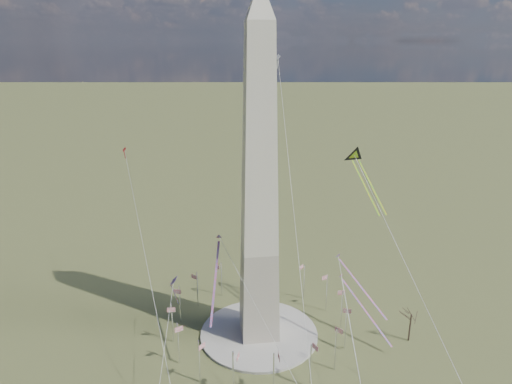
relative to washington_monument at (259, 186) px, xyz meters
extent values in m
plane|color=#4E5329|center=(0.00, 0.00, -47.95)|extent=(2000.00, 2000.00, 0.00)
cylinder|color=#ABA59C|center=(0.00, 0.00, -47.55)|extent=(36.00, 36.00, 0.80)
cylinder|color=white|center=(26.00, 0.00, -41.45)|extent=(0.36, 0.36, 13.00)
cube|color=#A9161A|center=(26.00, 1.30, -36.15)|extent=(2.40, 0.08, 1.50)
cylinder|color=white|center=(24.02, 9.95, -41.45)|extent=(0.36, 0.36, 13.00)
cube|color=#A9161A|center=(23.52, 11.15, -36.15)|extent=(2.25, 0.99, 1.50)
cylinder|color=white|center=(18.38, 18.38, -41.45)|extent=(0.36, 0.36, 13.00)
cube|color=#A9161A|center=(17.47, 19.30, -36.15)|extent=(1.75, 1.75, 1.50)
cylinder|color=white|center=(9.95, 24.02, -41.45)|extent=(0.36, 0.36, 13.00)
cube|color=#A9161A|center=(8.75, 24.52, -36.15)|extent=(0.99, 2.25, 1.50)
cylinder|color=white|center=(0.00, 26.00, -41.45)|extent=(0.36, 0.36, 13.00)
cube|color=#A9161A|center=(-1.30, 26.00, -36.15)|extent=(0.08, 2.40, 1.50)
cylinder|color=white|center=(-9.95, 24.02, -41.45)|extent=(0.36, 0.36, 13.00)
cube|color=#A9161A|center=(-11.15, 23.52, -36.15)|extent=(0.99, 2.25, 1.50)
cylinder|color=white|center=(-18.38, 18.38, -41.45)|extent=(0.36, 0.36, 13.00)
cube|color=#A9161A|center=(-19.30, 17.47, -36.15)|extent=(1.75, 1.75, 1.50)
cylinder|color=white|center=(-24.02, 9.95, -41.45)|extent=(0.36, 0.36, 13.00)
cube|color=#A9161A|center=(-24.52, 8.75, -36.15)|extent=(2.25, 0.99, 1.50)
cylinder|color=white|center=(-26.00, 0.00, -41.45)|extent=(0.36, 0.36, 13.00)
cube|color=#A9161A|center=(-26.00, -1.30, -36.15)|extent=(2.40, 0.08, 1.50)
cylinder|color=white|center=(-24.02, -9.95, -41.45)|extent=(0.36, 0.36, 13.00)
cube|color=#A9161A|center=(-23.52, -11.15, -36.15)|extent=(2.25, 0.99, 1.50)
cylinder|color=white|center=(-18.38, -18.38, -41.45)|extent=(0.36, 0.36, 13.00)
cube|color=#A9161A|center=(-17.47, -19.30, -36.15)|extent=(1.75, 1.75, 1.50)
cylinder|color=white|center=(-9.95, -24.02, -41.45)|extent=(0.36, 0.36, 13.00)
cube|color=#A9161A|center=(-8.75, -24.52, -36.15)|extent=(0.99, 2.25, 1.50)
cylinder|color=white|center=(0.00, -26.00, -41.45)|extent=(0.36, 0.36, 13.00)
cube|color=#A9161A|center=(1.30, -26.00, -36.15)|extent=(0.08, 2.40, 1.50)
cylinder|color=white|center=(9.95, -24.02, -41.45)|extent=(0.36, 0.36, 13.00)
cube|color=#A9161A|center=(11.15, -23.52, -36.15)|extent=(0.99, 2.25, 1.50)
cylinder|color=white|center=(18.38, -18.38, -41.45)|extent=(0.36, 0.36, 13.00)
cube|color=#A9161A|center=(19.30, -17.47, -36.15)|extent=(1.75, 1.75, 1.50)
cylinder|color=white|center=(24.02, -9.95, -41.45)|extent=(0.36, 0.36, 13.00)
cube|color=#A9161A|center=(24.52, -8.75, -36.15)|extent=(2.25, 0.99, 1.50)
cylinder|color=#443229|center=(44.38, -8.90, -43.44)|extent=(0.47, 0.47, 9.03)
cube|color=#E3AD0B|center=(32.15, -0.76, -1.13)|extent=(3.32, 16.26, 11.53)
cube|color=#E3AD0B|center=(30.08, -1.13, -1.13)|extent=(3.32, 16.26, 11.53)
cube|color=#3C1B79|center=(-25.06, 3.33, -29.35)|extent=(2.23, 3.36, 2.59)
cube|color=#FF2828|center=(-25.06, 3.33, -33.63)|extent=(2.14, 2.82, 8.95)
cube|color=#FF2828|center=(28.15, -9.59, -28.54)|extent=(9.75, 15.86, 11.34)
cube|color=#FF2828|center=(-13.18, -5.54, -25.45)|extent=(4.35, 22.44, 14.19)
cube|color=#FF2828|center=(31.64, -5.54, -39.07)|extent=(10.33, 18.17, 12.78)
cube|color=red|center=(-41.18, 38.40, 2.81)|extent=(1.39, 1.40, 1.47)
cube|color=red|center=(-41.18, 38.40, 1.21)|extent=(0.33, 1.28, 3.36)
cube|color=silver|center=(11.83, 39.61, 32.89)|extent=(1.82, 1.58, 1.71)
cube|color=silver|center=(11.83, 39.61, 31.03)|extent=(0.37, 1.48, 3.91)
camera|label=1|loc=(-16.84, -118.37, 37.99)|focal=32.00mm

